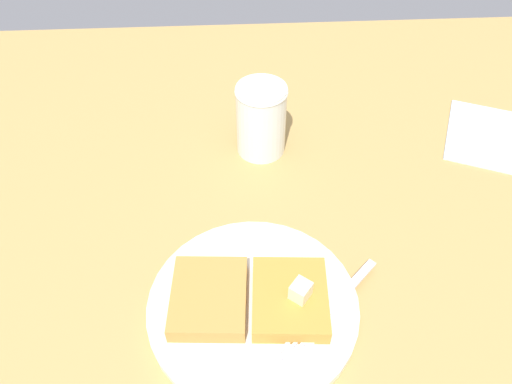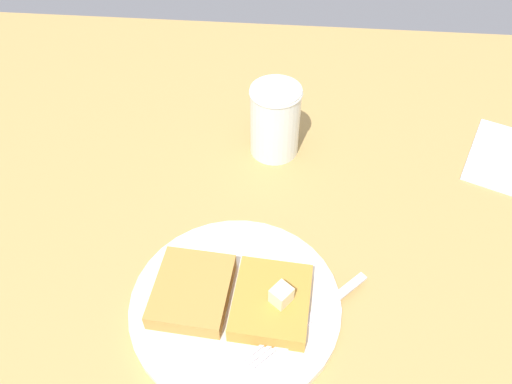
% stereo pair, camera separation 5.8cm
% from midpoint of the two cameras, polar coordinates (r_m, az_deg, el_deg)
% --- Properties ---
extents(table_surface, '(1.11, 1.11, 0.03)m').
position_cam_midpoint_polar(table_surface, '(0.57, -3.50, -9.95)').
color(table_surface, '#AC884C').
rests_on(table_surface, ground).
extents(plate, '(0.22, 0.22, 0.01)m').
position_cam_midpoint_polar(plate, '(0.53, -3.93, -13.03)').
color(plate, silver).
rests_on(plate, table_surface).
extents(toast_slice_left, '(0.08, 0.09, 0.02)m').
position_cam_midpoint_polar(toast_slice_left, '(0.52, 0.65, -12.28)').
color(toast_slice_left, '#BC8332').
rests_on(toast_slice_left, plate).
extents(toast_slice_middle, '(0.08, 0.09, 0.02)m').
position_cam_midpoint_polar(toast_slice_middle, '(0.53, -8.62, -12.06)').
color(toast_slice_middle, '#B0803B').
rests_on(toast_slice_middle, plate).
extents(butter_pat_primary, '(0.03, 0.03, 0.02)m').
position_cam_midpoint_polar(butter_pat_primary, '(0.50, 1.79, -11.40)').
color(butter_pat_primary, beige).
rests_on(butter_pat_primary, toast_slice_left).
extents(fork, '(0.12, 0.12, 0.00)m').
position_cam_midpoint_polar(fork, '(0.52, 4.49, -14.21)').
color(fork, silver).
rests_on(fork, plate).
extents(syrup_jar, '(0.07, 0.07, 0.10)m').
position_cam_midpoint_polar(syrup_jar, '(0.67, -1.90, 7.97)').
color(syrup_jar, '#3A1B05').
rests_on(syrup_jar, table_surface).
extents(napkin, '(0.16, 0.17, 0.00)m').
position_cam_midpoint_polar(napkin, '(0.78, 23.26, 5.73)').
color(napkin, silver).
rests_on(napkin, table_surface).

